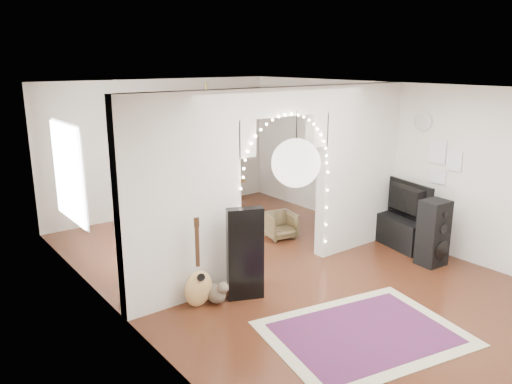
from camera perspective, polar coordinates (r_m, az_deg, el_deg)
floor at (r=7.67m, az=2.81°, el=-8.67°), size 7.50×7.50×0.00m
ceiling at (r=7.04m, az=3.09°, el=11.92°), size 5.00×7.50×0.02m
wall_back at (r=10.32m, az=-10.71°, el=5.07°), size 5.00×0.02×2.70m
wall_left at (r=5.98m, az=-15.66°, el=-2.30°), size 0.02×7.50×2.70m
wall_right at (r=9.02m, az=15.16°, el=3.43°), size 0.02×7.50×2.70m
divider_wall at (r=7.22m, az=2.95°, el=1.76°), size 5.00×0.20×2.70m
fairy_lights at (r=7.09m, az=3.64°, el=2.55°), size 1.64×0.04×1.60m
window at (r=7.61m, az=-20.67°, el=2.07°), size 0.04×1.20×1.40m
wall_clock at (r=8.55m, az=18.61°, el=7.66°), size 0.03×0.31×0.31m
picture_frames at (r=8.42m, az=20.52°, el=3.25°), size 0.02×0.50×0.70m
paper_lantern at (r=4.05m, az=4.58°, el=3.32°), size 0.40×0.40×0.40m
ceiling_fan at (r=8.68m, az=-5.69°, el=10.43°), size 1.10×1.10×0.30m
area_rug at (r=6.10m, az=12.25°, el=-15.50°), size 2.47×2.05×0.02m
guitar_case at (r=6.53m, az=-1.24°, el=-7.09°), size 0.50×0.33×1.24m
acoustic_guitar at (r=6.42m, az=-6.63°, el=-9.33°), size 0.42×0.21×1.01m
tabby_cat at (r=6.61m, az=-4.58°, el=-11.37°), size 0.29×0.53×0.35m
floor_speaker at (r=8.07m, az=19.61°, el=-4.44°), size 0.42×0.38×1.02m
media_console at (r=8.77m, az=16.18°, el=-4.43°), size 0.60×1.06×0.50m
tv at (r=8.61m, az=16.44°, el=-0.91°), size 0.36×1.08×0.62m
bookcase at (r=10.59m, az=-6.26°, el=1.90°), size 1.40×0.74×1.40m
dining_table at (r=10.00m, az=-5.32°, el=1.04°), size 1.31×0.99×0.76m
flower_vase at (r=9.96m, az=-5.34°, el=1.98°), size 0.21×0.21×0.19m
dining_chair_left at (r=9.75m, az=-9.67°, el=-2.26°), size 0.62×0.63×0.45m
dining_chair_right at (r=8.84m, az=2.78°, el=-3.82°), size 0.59×0.60×0.46m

